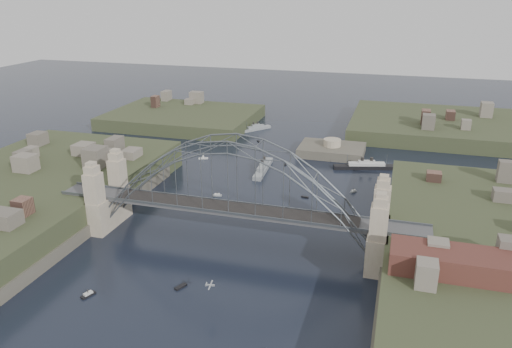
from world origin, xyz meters
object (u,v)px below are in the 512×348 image
object	(u,v)px
ocean_liner	(366,166)
naval_cruiser_near	(263,168)
fort_island	(331,155)
naval_cruiser_far	(256,128)
wharf_shed	(450,262)
bridge	(233,192)

from	to	relation	value
ocean_liner	naval_cruiser_near	bearing A→B (deg)	-160.60
naval_cruiser_near	fort_island	bearing A→B (deg)	51.02
naval_cruiser_near	naval_cruiser_far	size ratio (longest dim) A/B	1.56
wharf_shed	ocean_liner	size ratio (longest dim) A/B	0.96
naval_cruiser_far	ocean_liner	xyz separation A→B (m)	(46.92, -34.20, 0.05)
naval_cruiser_near	bridge	bearing A→B (deg)	-82.46
wharf_shed	ocean_liner	distance (m)	75.43
wharf_shed	ocean_liner	xyz separation A→B (m)	(-19.21, 72.35, -9.21)
fort_island	naval_cruiser_near	xyz separation A→B (m)	(-18.28, -22.58, 1.23)
fort_island	naval_cruiser_near	distance (m)	29.08
fort_island	wharf_shed	size ratio (longest dim) A/B	1.10
bridge	naval_cruiser_far	distance (m)	95.87
bridge	wharf_shed	world-z (taller)	bridge
bridge	fort_island	bearing A→B (deg)	80.27
fort_island	wharf_shed	bearing A→B (deg)	-69.15
fort_island	naval_cruiser_far	world-z (taller)	fort_island
wharf_shed	naval_cruiser_far	xyz separation A→B (m)	(-66.14, 106.55, -9.26)
bridge	naval_cruiser_near	world-z (taller)	bridge
wharf_shed	ocean_liner	world-z (taller)	wharf_shed
fort_island	ocean_liner	distance (m)	17.33
fort_island	ocean_liner	xyz separation A→B (m)	(12.79, -11.65, 1.13)
naval_cruiser_far	ocean_liner	bearing A→B (deg)	-36.09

